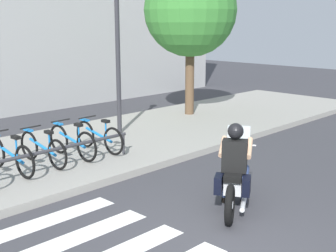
{
  "coord_description": "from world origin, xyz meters",
  "views": [
    {
      "loc": [
        -4.68,
        -3.57,
        3.03
      ],
      "look_at": [
        1.53,
        2.5,
        1.04
      ],
      "focal_mm": 49.15,
      "sensor_mm": 36.0,
      "label": 1
    }
  ],
  "objects_px": {
    "motorcycle": "(235,179)",
    "tree_near_rack": "(190,10)",
    "bicycle_2": "(43,149)",
    "bike_rack": "(57,151)",
    "rider": "(235,159)",
    "bicycle_1": "(10,155)",
    "bicycle_4": "(99,136)",
    "bicycle_3": "(72,142)",
    "street_lamp": "(118,47)"
  },
  "relations": [
    {
      "from": "bicycle_4",
      "to": "bike_rack",
      "type": "xyz_separation_m",
      "value": [
        -1.42,
        -0.55,
        0.07
      ]
    },
    {
      "from": "motorcycle",
      "to": "street_lamp",
      "type": "relative_size",
      "value": 0.5
    },
    {
      "from": "bicycle_1",
      "to": "bike_rack",
      "type": "xyz_separation_m",
      "value": [
        0.71,
        -0.55,
        0.06
      ]
    },
    {
      "from": "motorcycle",
      "to": "bicycle_3",
      "type": "height_order",
      "value": "motorcycle"
    },
    {
      "from": "motorcycle",
      "to": "bike_rack",
      "type": "xyz_separation_m",
      "value": [
        -1.33,
        3.28,
        0.11
      ]
    },
    {
      "from": "bicycle_3",
      "to": "bicycle_4",
      "type": "bearing_deg",
      "value": 0.04
    },
    {
      "from": "bike_rack",
      "to": "tree_near_rack",
      "type": "bearing_deg",
      "value": 18.0
    },
    {
      "from": "bicycle_1",
      "to": "bicycle_4",
      "type": "xyz_separation_m",
      "value": [
        2.13,
        0.0,
        -0.01
      ]
    },
    {
      "from": "rider",
      "to": "tree_near_rack",
      "type": "relative_size",
      "value": 0.3
    },
    {
      "from": "street_lamp",
      "to": "bicycle_2",
      "type": "bearing_deg",
      "value": -160.47
    },
    {
      "from": "bicycle_2",
      "to": "tree_near_rack",
      "type": "bearing_deg",
      "value": 13.15
    },
    {
      "from": "bike_rack",
      "to": "bicycle_2",
      "type": "bearing_deg",
      "value": 90.02
    },
    {
      "from": "motorcycle",
      "to": "bicycle_3",
      "type": "distance_m",
      "value": 3.88
    },
    {
      "from": "bicycle_2",
      "to": "bicycle_3",
      "type": "relative_size",
      "value": 1.0
    },
    {
      "from": "motorcycle",
      "to": "rider",
      "type": "distance_m",
      "value": 0.37
    },
    {
      "from": "motorcycle",
      "to": "bicycle_2",
      "type": "bearing_deg",
      "value": 109.18
    },
    {
      "from": "motorcycle",
      "to": "bicycle_2",
      "type": "distance_m",
      "value": 4.06
    },
    {
      "from": "rider",
      "to": "bike_rack",
      "type": "relative_size",
      "value": 0.42
    },
    {
      "from": "motorcycle",
      "to": "bicycle_4",
      "type": "height_order",
      "value": "motorcycle"
    },
    {
      "from": "bicycle_1",
      "to": "rider",
      "type": "bearing_deg",
      "value": -62.95
    },
    {
      "from": "bike_rack",
      "to": "street_lamp",
      "type": "xyz_separation_m",
      "value": [
        2.87,
        1.57,
        1.82
      ]
    },
    {
      "from": "motorcycle",
      "to": "bicycle_3",
      "type": "bearing_deg",
      "value": 99.21
    },
    {
      "from": "bicycle_3",
      "to": "bike_rack",
      "type": "xyz_separation_m",
      "value": [
        -0.71,
        -0.55,
        0.05
      ]
    },
    {
      "from": "bicycle_3",
      "to": "bike_rack",
      "type": "height_order",
      "value": "bicycle_3"
    },
    {
      "from": "rider",
      "to": "bicycle_3",
      "type": "relative_size",
      "value": 0.88
    },
    {
      "from": "bicycle_3",
      "to": "bike_rack",
      "type": "distance_m",
      "value": 0.9
    },
    {
      "from": "bicycle_4",
      "to": "bicycle_3",
      "type": "bearing_deg",
      "value": -179.96
    },
    {
      "from": "bicycle_4",
      "to": "tree_near_rack",
      "type": "xyz_separation_m",
      "value": [
        4.65,
        1.42,
        2.85
      ]
    },
    {
      "from": "rider",
      "to": "bicycle_2",
      "type": "relative_size",
      "value": 0.88
    },
    {
      "from": "tree_near_rack",
      "to": "street_lamp",
      "type": "bearing_deg",
      "value": -172.88
    },
    {
      "from": "bicycle_2",
      "to": "tree_near_rack",
      "type": "relative_size",
      "value": 0.34
    },
    {
      "from": "bicycle_3",
      "to": "street_lamp",
      "type": "bearing_deg",
      "value": 25.26
    },
    {
      "from": "rider",
      "to": "bicycle_1",
      "type": "height_order",
      "value": "rider"
    },
    {
      "from": "motorcycle",
      "to": "bike_rack",
      "type": "relative_size",
      "value": 0.57
    },
    {
      "from": "bicycle_4",
      "to": "street_lamp",
      "type": "height_order",
      "value": "street_lamp"
    },
    {
      "from": "bicycle_3",
      "to": "bicycle_4",
      "type": "height_order",
      "value": "bicycle_3"
    },
    {
      "from": "bicycle_4",
      "to": "bicycle_1",
      "type": "bearing_deg",
      "value": -180.0
    },
    {
      "from": "bicycle_3",
      "to": "tree_near_rack",
      "type": "height_order",
      "value": "tree_near_rack"
    },
    {
      "from": "rider",
      "to": "street_lamp",
      "type": "bearing_deg",
      "value": 71.79
    },
    {
      "from": "bicycle_3",
      "to": "bike_rack",
      "type": "bearing_deg",
      "value": -142.1
    },
    {
      "from": "motorcycle",
      "to": "rider",
      "type": "relative_size",
      "value": 1.36
    },
    {
      "from": "motorcycle",
      "to": "tree_near_rack",
      "type": "bearing_deg",
      "value": 47.92
    },
    {
      "from": "bicycle_1",
      "to": "motorcycle",
      "type": "bearing_deg",
      "value": -61.92
    },
    {
      "from": "bicycle_2",
      "to": "bike_rack",
      "type": "height_order",
      "value": "bicycle_2"
    },
    {
      "from": "motorcycle",
      "to": "bicycle_4",
      "type": "relative_size",
      "value": 1.22
    },
    {
      "from": "motorcycle",
      "to": "bicycle_1",
      "type": "height_order",
      "value": "motorcycle"
    },
    {
      "from": "tree_near_rack",
      "to": "bicycle_4",
      "type": "bearing_deg",
      "value": -163.03
    },
    {
      "from": "bicycle_1",
      "to": "street_lamp",
      "type": "height_order",
      "value": "street_lamp"
    },
    {
      "from": "bike_rack",
      "to": "street_lamp",
      "type": "relative_size",
      "value": 0.89
    },
    {
      "from": "bicycle_2",
      "to": "bicycle_3",
      "type": "xyz_separation_m",
      "value": [
        0.71,
        -0.0,
        0.01
      ]
    }
  ]
}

